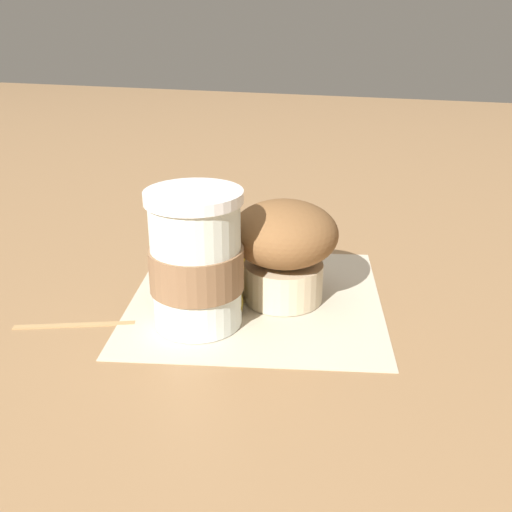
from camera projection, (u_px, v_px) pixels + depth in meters
name	position (u px, v px, depth m)	size (l,w,h in m)	color
ground_plane	(256.00, 299.00, 0.60)	(3.00, 3.00, 0.00)	#936D47
paper_napkin	(256.00, 298.00, 0.60)	(0.25, 0.25, 0.00)	beige
coffee_cup	(196.00, 261.00, 0.53)	(0.09, 0.09, 0.13)	silver
muffin	(284.00, 246.00, 0.58)	(0.10, 0.10, 0.10)	beige
banana	(232.00, 279.00, 0.60)	(0.15, 0.06, 0.03)	gold
wooden_stirrer	(74.00, 325.00, 0.55)	(0.11, 0.01, 0.00)	tan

